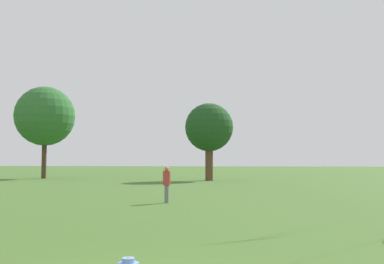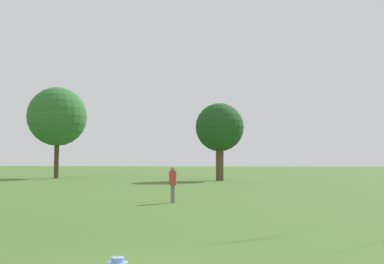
% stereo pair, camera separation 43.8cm
% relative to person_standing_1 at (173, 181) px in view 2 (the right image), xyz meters
% --- Properties ---
extents(person_standing_1, '(0.46, 0.46, 1.86)m').
position_rel_person_standing_1_xyz_m(person_standing_1, '(0.00, 0.00, 0.00)').
color(person_standing_1, slate).
rests_on(person_standing_1, ground).
extents(distant_tree_0, '(7.13, 7.13, 11.05)m').
position_rel_person_standing_1_xyz_m(distant_tree_0, '(-20.40, 28.07, 6.36)').
color(distant_tree_0, '#473323').
rests_on(distant_tree_0, ground).
extents(distant_tree_1, '(5.21, 5.21, 8.35)m').
position_rel_person_standing_1_xyz_m(distant_tree_1, '(-0.28, 25.34, 4.56)').
color(distant_tree_1, brown).
rests_on(distant_tree_1, ground).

